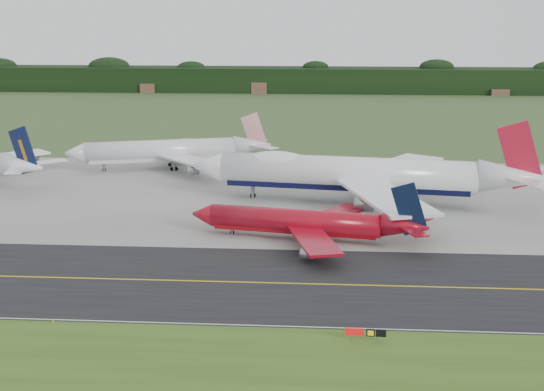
{
  "coord_description": "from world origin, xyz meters",
  "views": [
    {
      "loc": [
        2.86,
        -107.11,
        37.77
      ],
      "look_at": [
        -6.43,
        22.0,
        6.78
      ],
      "focal_mm": 50.0,
      "sensor_mm": 36.0,
      "label": 1
    }
  ],
  "objects_px": {
    "jet_ba_747": "(359,174)",
    "jet_red_737": "(308,223)",
    "jet_star_tail": "(172,151)",
    "taxiway_sign": "(365,333)"
  },
  "relations": [
    {
      "from": "jet_ba_747",
      "to": "jet_star_tail",
      "type": "height_order",
      "value": "jet_ba_747"
    },
    {
      "from": "jet_ba_747",
      "to": "jet_red_737",
      "type": "height_order",
      "value": "jet_ba_747"
    },
    {
      "from": "jet_red_737",
      "to": "jet_ba_747",
      "type": "bearing_deg",
      "value": 69.78
    },
    {
      "from": "jet_star_tail",
      "to": "taxiway_sign",
      "type": "height_order",
      "value": "jet_star_tail"
    },
    {
      "from": "jet_red_737",
      "to": "jet_star_tail",
      "type": "height_order",
      "value": "jet_star_tail"
    },
    {
      "from": "jet_ba_747",
      "to": "jet_red_737",
      "type": "distance_m",
      "value": 28.37
    },
    {
      "from": "jet_red_737",
      "to": "jet_star_tail",
      "type": "bearing_deg",
      "value": 120.86
    },
    {
      "from": "jet_ba_747",
      "to": "jet_star_tail",
      "type": "bearing_deg",
      "value": 143.75
    },
    {
      "from": "jet_ba_747",
      "to": "jet_star_tail",
      "type": "relative_size",
      "value": 1.43
    },
    {
      "from": "jet_ba_747",
      "to": "jet_red_737",
      "type": "bearing_deg",
      "value": -110.22
    }
  ]
}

